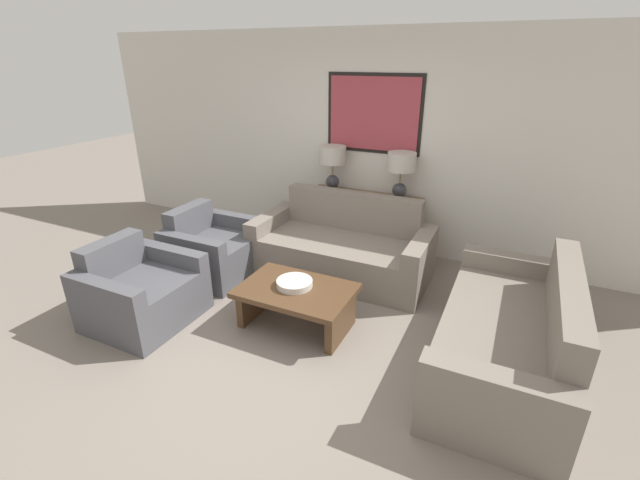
{
  "coord_description": "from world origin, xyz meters",
  "views": [
    {
      "loc": [
        1.7,
        -2.59,
        2.34
      ],
      "look_at": [
        0.01,
        0.93,
        0.65
      ],
      "focal_mm": 24.0,
      "sensor_mm": 36.0,
      "label": 1
    }
  ],
  "objects_px": {
    "console_table": "(363,223)",
    "table_lamp_right": "(401,167)",
    "coffee_table": "(296,299)",
    "armchair_near_camera": "(141,293)",
    "couch_by_side": "(509,338)",
    "decorative_bowl": "(294,283)",
    "armchair_near_back_wall": "(213,250)",
    "table_lamp_left": "(333,160)",
    "couch_by_back_wall": "(342,249)"
  },
  "relations": [
    {
      "from": "table_lamp_left",
      "to": "armchair_near_camera",
      "type": "bearing_deg",
      "value": -110.77
    },
    {
      "from": "couch_by_side",
      "to": "armchair_near_back_wall",
      "type": "height_order",
      "value": "couch_by_side"
    },
    {
      "from": "console_table",
      "to": "table_lamp_left",
      "type": "relative_size",
      "value": 2.53
    },
    {
      "from": "table_lamp_left",
      "to": "decorative_bowl",
      "type": "xyz_separation_m",
      "value": [
        0.44,
        -1.83,
        -0.72
      ]
    },
    {
      "from": "armchair_near_back_wall",
      "to": "table_lamp_right",
      "type": "bearing_deg",
      "value": 36.59
    },
    {
      "from": "console_table",
      "to": "armchair_near_camera",
      "type": "bearing_deg",
      "value": -119.31
    },
    {
      "from": "console_table",
      "to": "table_lamp_right",
      "type": "distance_m",
      "value": 0.88
    },
    {
      "from": "coffee_table",
      "to": "decorative_bowl",
      "type": "distance_m",
      "value": 0.15
    },
    {
      "from": "decorative_bowl",
      "to": "table_lamp_left",
      "type": "bearing_deg",
      "value": 103.57
    },
    {
      "from": "coffee_table",
      "to": "armchair_near_camera",
      "type": "distance_m",
      "value": 1.48
    },
    {
      "from": "table_lamp_left",
      "to": "table_lamp_right",
      "type": "xyz_separation_m",
      "value": [
        0.87,
        0.0,
        0.0
      ]
    },
    {
      "from": "coffee_table",
      "to": "armchair_near_camera",
      "type": "relative_size",
      "value": 1.11
    },
    {
      "from": "coffee_table",
      "to": "decorative_bowl",
      "type": "bearing_deg",
      "value": 137.96
    },
    {
      "from": "couch_by_back_wall",
      "to": "decorative_bowl",
      "type": "bearing_deg",
      "value": -89.73
    },
    {
      "from": "console_table",
      "to": "armchair_near_camera",
      "type": "distance_m",
      "value": 2.74
    },
    {
      "from": "console_table",
      "to": "armchair_near_back_wall",
      "type": "height_order",
      "value": "armchair_near_back_wall"
    },
    {
      "from": "couch_by_side",
      "to": "decorative_bowl",
      "type": "xyz_separation_m",
      "value": [
        -1.83,
        -0.16,
        0.13
      ]
    },
    {
      "from": "couch_by_side",
      "to": "armchair_near_camera",
      "type": "xyz_separation_m",
      "value": [
        -3.18,
        -0.73,
        -0.02
      ]
    },
    {
      "from": "couch_by_back_wall",
      "to": "coffee_table",
      "type": "height_order",
      "value": "couch_by_back_wall"
    },
    {
      "from": "console_table",
      "to": "coffee_table",
      "type": "bearing_deg",
      "value": -88.87
    },
    {
      "from": "table_lamp_left",
      "to": "armchair_near_back_wall",
      "type": "height_order",
      "value": "table_lamp_left"
    },
    {
      "from": "table_lamp_left",
      "to": "armchair_near_camera",
      "type": "distance_m",
      "value": 2.7
    },
    {
      "from": "couch_by_side",
      "to": "decorative_bowl",
      "type": "distance_m",
      "value": 1.85
    },
    {
      "from": "table_lamp_left",
      "to": "decorative_bowl",
      "type": "height_order",
      "value": "table_lamp_left"
    },
    {
      "from": "coffee_table",
      "to": "armchair_near_camera",
      "type": "height_order",
      "value": "armchair_near_camera"
    },
    {
      "from": "table_lamp_left",
      "to": "table_lamp_right",
      "type": "bearing_deg",
      "value": 0.0
    },
    {
      "from": "table_lamp_left",
      "to": "couch_by_side",
      "type": "distance_m",
      "value": 2.94
    },
    {
      "from": "armchair_near_back_wall",
      "to": "armchair_near_camera",
      "type": "xyz_separation_m",
      "value": [
        0.0,
        -1.07,
        0.0
      ]
    },
    {
      "from": "table_lamp_right",
      "to": "armchair_near_back_wall",
      "type": "xyz_separation_m",
      "value": [
        -1.78,
        -1.32,
        -0.86
      ]
    },
    {
      "from": "armchair_near_back_wall",
      "to": "coffee_table",
      "type": "bearing_deg",
      "value": -21.22
    },
    {
      "from": "coffee_table",
      "to": "armchair_near_back_wall",
      "type": "bearing_deg",
      "value": 158.78
    },
    {
      "from": "table_lamp_left",
      "to": "table_lamp_right",
      "type": "height_order",
      "value": "same"
    },
    {
      "from": "decorative_bowl",
      "to": "armchair_near_back_wall",
      "type": "bearing_deg",
      "value": 159.37
    },
    {
      "from": "table_lamp_right",
      "to": "couch_by_side",
      "type": "xyz_separation_m",
      "value": [
        1.41,
        -1.66,
        -0.85
      ]
    },
    {
      "from": "couch_by_side",
      "to": "coffee_table",
      "type": "distance_m",
      "value": 1.81
    },
    {
      "from": "couch_by_back_wall",
      "to": "coffee_table",
      "type": "distance_m",
      "value": 1.16
    },
    {
      "from": "couch_by_back_wall",
      "to": "couch_by_side",
      "type": "xyz_separation_m",
      "value": [
        1.84,
        -0.97,
        0.0
      ]
    },
    {
      "from": "armchair_near_camera",
      "to": "couch_by_back_wall",
      "type": "bearing_deg",
      "value": 51.69
    },
    {
      "from": "console_table",
      "to": "armchair_near_back_wall",
      "type": "distance_m",
      "value": 1.88
    },
    {
      "from": "console_table",
      "to": "couch_by_side",
      "type": "distance_m",
      "value": 2.48
    },
    {
      "from": "couch_by_side",
      "to": "armchair_near_camera",
      "type": "distance_m",
      "value": 3.26
    },
    {
      "from": "table_lamp_right",
      "to": "decorative_bowl",
      "type": "xyz_separation_m",
      "value": [
        -0.43,
        -1.83,
        -0.72
      ]
    },
    {
      "from": "console_table",
      "to": "table_lamp_right",
      "type": "xyz_separation_m",
      "value": [
        0.44,
        0.0,
        0.76
      ]
    },
    {
      "from": "couch_by_side",
      "to": "decorative_bowl",
      "type": "bearing_deg",
      "value": -174.91
    },
    {
      "from": "decorative_bowl",
      "to": "couch_by_back_wall",
      "type": "bearing_deg",
      "value": 90.27
    },
    {
      "from": "table_lamp_left",
      "to": "armchair_near_back_wall",
      "type": "distance_m",
      "value": 1.82
    },
    {
      "from": "decorative_bowl",
      "to": "table_lamp_right",
      "type": "bearing_deg",
      "value": 76.75
    },
    {
      "from": "armchair_near_back_wall",
      "to": "armchair_near_camera",
      "type": "relative_size",
      "value": 1.0
    },
    {
      "from": "couch_by_back_wall",
      "to": "armchair_near_back_wall",
      "type": "bearing_deg",
      "value": -154.92
    },
    {
      "from": "couch_by_back_wall",
      "to": "armchair_near_camera",
      "type": "distance_m",
      "value": 2.16
    }
  ]
}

